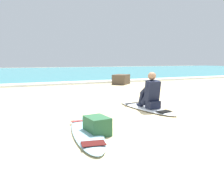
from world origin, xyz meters
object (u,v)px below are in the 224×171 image
surfboard_main (146,108)px  surfer_seated (151,94)px  beach_bag (97,126)px  surfboard_spare_near (87,131)px  shoreline_rock (121,79)px

surfboard_main → surfer_seated: size_ratio=2.38×
surfer_seated → beach_bag: size_ratio=1.97×
surfboard_main → surfboard_spare_near: bearing=-147.6°
surfboard_main → beach_bag: (-1.97, -1.48, 0.12)m
shoreline_rock → surfer_seated: bearing=-110.3°
surfboard_main → surfer_seated: (0.04, -0.17, 0.40)m
surfboard_spare_near → shoreline_rock: 8.86m
beach_bag → surfboard_main: bearing=36.9°
surfer_seated → beach_bag: 2.42m
surfboard_main → shoreline_rock: shoreline_rock is taller
surfer_seated → shoreline_rock: bearing=69.7°
surfboard_main → beach_bag: size_ratio=4.68×
surfboard_main → surfer_seated: bearing=-76.7°
surfboard_spare_near → surfboard_main: bearing=32.4°
surfboard_main → shoreline_rock: 6.71m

